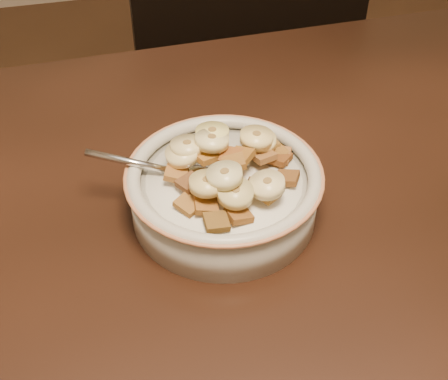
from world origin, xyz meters
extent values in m
cube|color=black|center=(0.00, 0.00, 0.73)|extent=(1.43, 0.94, 0.04)
cube|color=black|center=(0.16, 0.49, 0.47)|extent=(0.42, 0.42, 0.94)
cylinder|color=#B8B6B1|center=(-0.02, 0.12, 0.77)|extent=(0.17, 0.17, 0.04)
cylinder|color=white|center=(-0.02, 0.12, 0.79)|extent=(0.14, 0.14, 0.00)
ellipsoid|color=silver|center=(-0.05, 0.13, 0.80)|extent=(0.05, 0.04, 0.01)
cube|color=brown|center=(0.02, 0.16, 0.80)|extent=(0.03, 0.03, 0.01)
cube|color=brown|center=(-0.01, 0.12, 0.81)|extent=(0.02, 0.02, 0.01)
cube|color=#955D23|center=(-0.04, 0.14, 0.81)|extent=(0.03, 0.03, 0.01)
cube|color=brown|center=(-0.06, 0.09, 0.80)|extent=(0.03, 0.03, 0.01)
cube|color=#925D28|center=(-0.02, 0.09, 0.81)|extent=(0.03, 0.03, 0.01)
cube|color=brown|center=(0.03, 0.15, 0.80)|extent=(0.02, 0.02, 0.01)
cube|color=brown|center=(0.03, 0.10, 0.80)|extent=(0.03, 0.03, 0.01)
cube|color=brown|center=(0.02, 0.13, 0.81)|extent=(0.03, 0.03, 0.01)
cube|color=brown|center=(-0.06, 0.11, 0.80)|extent=(0.03, 0.03, 0.01)
cube|color=olive|center=(-0.03, 0.10, 0.81)|extent=(0.03, 0.03, 0.01)
cube|color=brown|center=(0.03, 0.14, 0.80)|extent=(0.03, 0.03, 0.01)
cube|color=#623212|center=(0.03, 0.13, 0.80)|extent=(0.03, 0.03, 0.01)
cube|color=brown|center=(-0.02, 0.07, 0.80)|extent=(0.02, 0.02, 0.01)
cube|color=brown|center=(-0.04, 0.06, 0.80)|extent=(0.02, 0.02, 0.01)
cube|color=brown|center=(0.02, 0.16, 0.80)|extent=(0.02, 0.02, 0.01)
cube|color=brown|center=(0.01, 0.08, 0.80)|extent=(0.03, 0.03, 0.01)
cube|color=brown|center=(0.01, 0.09, 0.80)|extent=(0.02, 0.02, 0.01)
cube|color=#985E30|center=(0.04, 0.14, 0.80)|extent=(0.03, 0.03, 0.01)
cube|color=brown|center=(0.00, 0.13, 0.81)|extent=(0.03, 0.03, 0.01)
cube|color=brown|center=(-0.06, 0.13, 0.80)|extent=(0.03, 0.03, 0.01)
cube|color=brown|center=(-0.01, 0.13, 0.81)|extent=(0.03, 0.03, 0.01)
cube|color=#955921|center=(-0.05, 0.08, 0.80)|extent=(0.02, 0.02, 0.01)
cylinder|color=#D7B867|center=(-0.04, 0.10, 0.82)|extent=(0.04, 0.04, 0.01)
cylinder|color=#D2C379|center=(-0.05, 0.15, 0.82)|extent=(0.04, 0.04, 0.01)
cylinder|color=#FFF287|center=(-0.02, 0.16, 0.82)|extent=(0.04, 0.04, 0.01)
cylinder|color=#FBE893|center=(-0.06, 0.14, 0.81)|extent=(0.04, 0.04, 0.01)
cylinder|color=#F0DE94|center=(0.01, 0.08, 0.81)|extent=(0.04, 0.04, 0.01)
cylinder|color=beige|center=(-0.03, 0.09, 0.82)|extent=(0.03, 0.03, 0.01)
cylinder|color=#FFE799|center=(0.02, 0.15, 0.81)|extent=(0.04, 0.04, 0.01)
cylinder|color=#FFED9F|center=(-0.03, 0.14, 0.82)|extent=(0.04, 0.04, 0.01)
cylinder|color=#E5D37B|center=(0.01, 0.14, 0.82)|extent=(0.04, 0.04, 0.01)
cylinder|color=#D0BF80|center=(-0.02, 0.08, 0.81)|extent=(0.04, 0.04, 0.01)
camera|label=1|loc=(-0.12, -0.29, 1.17)|focal=50.00mm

